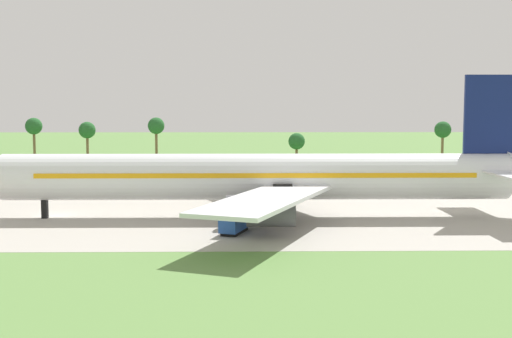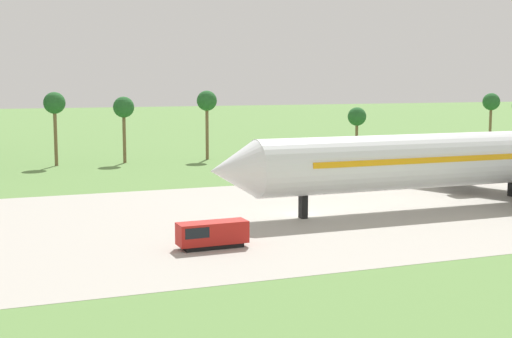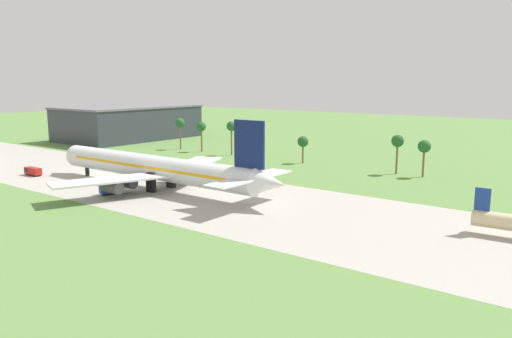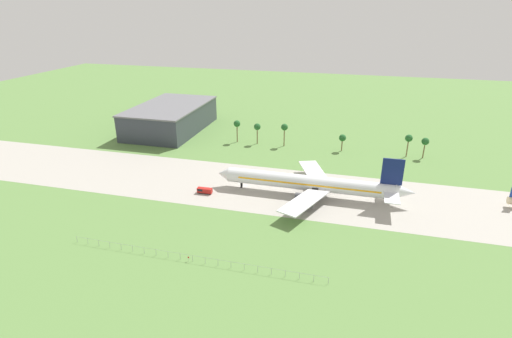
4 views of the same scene
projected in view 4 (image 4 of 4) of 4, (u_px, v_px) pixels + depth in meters
The scene contains 9 objects.
ground_plane at pixel (245, 186), 167.80m from camera, with size 600.00×600.00×0.00m, color #5B8442.
taxiway_strip at pixel (245, 186), 167.80m from camera, with size 320.00×44.00×0.02m.
jet_airliner at pixel (312, 183), 157.26m from camera, with size 77.80×54.04×18.60m.
baggage_tug at pixel (297, 203), 150.69m from camera, with size 3.55×5.78×2.27m.
catering_van at pixel (204, 190), 160.73m from camera, with size 6.09×2.17×2.28m.
perimeter_fence at pixel (193, 257), 118.20m from camera, with size 80.10×0.10×2.10m.
no_stopping_sign at pixel (189, 258), 118.35m from camera, with size 0.44×0.08×1.68m.
terminal_building at pixel (171, 118), 238.57m from camera, with size 36.72×61.20×15.25m.
palm_tree_row at pixel (323, 133), 206.21m from camera, with size 99.92×3.60×12.33m.
Camera 4 is at (43.72, -145.80, 71.13)m, focal length 28.00 mm.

